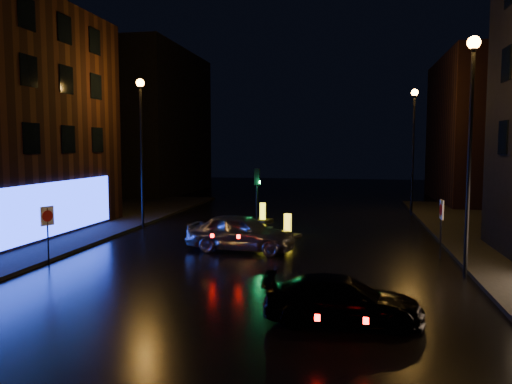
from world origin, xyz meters
TOP-DOWN VIEW (x-y plane):
  - ground at (0.00, 0.00)m, footprint 120.00×120.00m
  - building_far_left at (-16.00, 35.00)m, footprint 8.00×16.00m
  - building_far_right at (15.00, 32.00)m, footprint 8.00×14.00m
  - street_lamp_lfar at (-7.80, 14.00)m, footprint 0.44×0.44m
  - street_lamp_rnear at (7.80, 6.00)m, footprint 0.44×0.44m
  - street_lamp_rfar at (7.80, 22.00)m, footprint 0.44×0.44m
  - traffic_signal at (-1.20, 14.00)m, footprint 1.40×2.40m
  - silver_hatchback at (-0.98, 8.99)m, footprint 5.00×2.43m
  - dark_sedan at (3.61, 0.59)m, footprint 4.27×1.92m
  - bollard_near at (0.64, 12.71)m, footprint 1.39×1.63m
  - bollard_far at (-1.56, 17.83)m, footprint 1.20×1.50m
  - road_sign_left at (-7.90, 5.09)m, footprint 0.27×0.53m
  - road_sign_right at (7.47, 9.03)m, footprint 0.08×0.59m

SIDE VIEW (x-z plane):
  - ground at x=0.00m, z-range 0.00..0.00m
  - bollard_far at x=-1.56m, z-range -0.32..0.83m
  - bollard_near at x=0.64m, z-range -0.34..0.87m
  - traffic_signal at x=-1.20m, z-range -1.22..2.23m
  - dark_sedan at x=3.61m, z-range 0.00..1.21m
  - silver_hatchback at x=-0.98m, z-range 0.00..1.64m
  - road_sign_left at x=-7.90m, z-range 0.57..2.87m
  - road_sign_right at x=7.47m, z-range 0.61..3.05m
  - street_lamp_lfar at x=-7.80m, z-range 1.38..9.75m
  - street_lamp_rnear at x=7.80m, z-range 1.38..9.75m
  - street_lamp_rfar at x=7.80m, z-range 1.38..9.75m
  - building_far_right at x=15.00m, z-range 0.00..12.00m
  - building_far_left at x=-16.00m, z-range 0.00..14.00m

